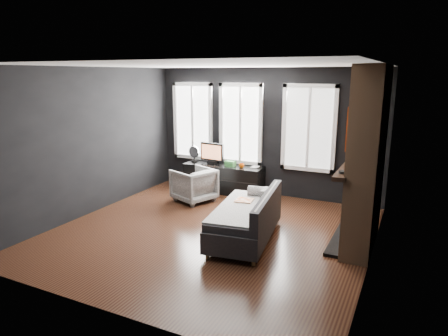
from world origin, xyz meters
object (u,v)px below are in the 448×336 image
at_px(media_console, 224,178).
at_px(mug, 242,165).
at_px(mantel_vase, 354,154).
at_px(sofa, 245,216).
at_px(monitor, 212,152).
at_px(book, 252,162).
at_px(armchair, 194,183).

relative_size(media_console, mug, 15.38).
bearing_deg(mug, mantel_vase, -24.19).
distance_m(sofa, media_console, 2.66).
bearing_deg(media_console, monitor, 175.96).
distance_m(media_console, book, 0.76).
xyz_separation_m(sofa, monitor, (-1.76, 2.24, 0.48)).
distance_m(media_console, mug, 0.59).
bearing_deg(book, sofa, -70.31).
distance_m(monitor, mug, 0.79).
height_order(armchair, media_console, armchair).
bearing_deg(mantel_vase, monitor, 159.65).
relative_size(sofa, monitor, 3.10).
relative_size(armchair, mug, 6.55).
distance_m(sofa, armchair, 2.19).
relative_size(armchair, book, 3.58).
distance_m(armchair, mug, 1.11).
xyz_separation_m(armchair, monitor, (-0.04, 0.89, 0.50)).
xyz_separation_m(monitor, mantel_vase, (3.19, -1.18, 0.46)).
height_order(sofa, mantel_vase, mantel_vase).
bearing_deg(monitor, sofa, -45.46).
bearing_deg(media_console, mug, -11.22).
relative_size(mug, book, 0.55).
xyz_separation_m(media_console, book, (0.63, 0.09, 0.41)).
xyz_separation_m(armchair, mug, (0.72, 0.79, 0.29)).
relative_size(sofa, mantel_vase, 8.71).
relative_size(media_console, monitor, 3.00).
relative_size(media_console, mantel_vase, 8.44).
bearing_deg(sofa, mantel_vase, 28.08).
xyz_separation_m(book, mantel_vase, (2.26, -1.26, 0.61)).
bearing_deg(book, media_console, -172.03).
xyz_separation_m(sofa, mantel_vase, (1.43, 1.05, 0.94)).
bearing_deg(armchair, mantel_vase, 105.91).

